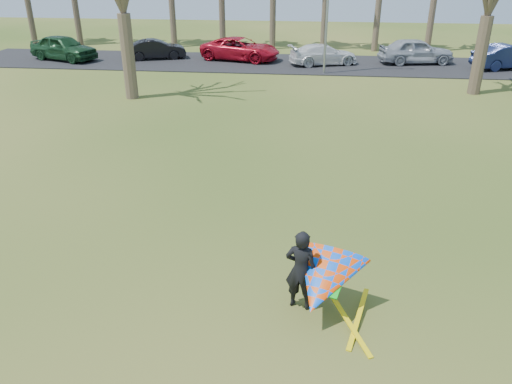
# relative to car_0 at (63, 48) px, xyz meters

# --- Properties ---
(ground) EXTENTS (100.00, 100.00, 0.00)m
(ground) POSITION_rel_car_0_xyz_m (16.17, -24.36, -0.91)
(ground) COLOR #1F480F
(ground) RESTS_ON ground
(parking_strip) EXTENTS (46.00, 7.00, 0.06)m
(parking_strip) POSITION_rel_car_0_xyz_m (16.17, 0.64, -0.88)
(parking_strip) COLOR black
(parking_strip) RESTS_ON ground
(car_0) EXTENTS (5.41, 3.64, 1.71)m
(car_0) POSITION_rel_car_0_xyz_m (0.00, 0.00, 0.00)
(car_0) COLOR #193F22
(car_0) RESTS_ON parking_strip
(car_1) EXTENTS (4.35, 2.76, 1.35)m
(car_1) POSITION_rel_car_0_xyz_m (6.34, 1.14, -0.18)
(car_1) COLOR black
(car_1) RESTS_ON parking_strip
(car_2) EXTENTS (5.98, 3.84, 1.53)m
(car_2) POSITION_rel_car_0_xyz_m (12.35, 1.41, -0.09)
(car_2) COLOR #B20E1F
(car_2) RESTS_ON parking_strip
(car_3) EXTENTS (4.97, 3.30, 1.34)m
(car_3) POSITION_rel_car_0_xyz_m (18.14, 0.41, -0.19)
(car_3) COLOR silver
(car_3) RESTS_ON parking_strip
(car_4) EXTENTS (5.20, 2.79, 1.68)m
(car_4) POSITION_rel_car_0_xyz_m (24.39, 1.52, -0.01)
(car_4) COLOR #9FA5AD
(car_4) RESTS_ON parking_strip
(car_5) EXTENTS (4.97, 3.05, 1.55)m
(car_5) POSITION_rel_car_0_xyz_m (30.08, 0.39, -0.08)
(car_5) COLOR #172045
(car_5) RESTS_ON parking_strip
(kite_flyer) EXTENTS (2.13, 2.39, 2.02)m
(kite_flyer) POSITION_rel_car_0_xyz_m (17.86, -25.79, -0.06)
(kite_flyer) COLOR black
(kite_flyer) RESTS_ON ground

